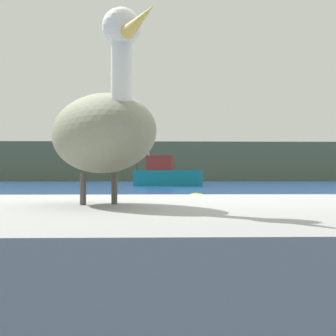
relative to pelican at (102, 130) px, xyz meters
name	(u,v)px	position (x,y,z in m)	size (l,w,h in m)	color
ground_plane	(209,311)	(0.62, 0.98, -1.11)	(260.00, 260.00, 0.00)	navy
hillside_backdrop	(151,162)	(0.62, 74.60, 1.39)	(140.00, 13.71, 5.01)	#5B664C
pier_dock	(101,284)	(-0.01, 0.02, -0.74)	(3.40, 2.74, 0.75)	gray
pelican	(102,130)	(0.00, 0.00, 0.00)	(0.74, 1.19, 0.86)	gray
fishing_boat_teal	(166,175)	(1.59, 39.30, -0.26)	(5.25, 2.64, 5.41)	teal
mooring_buoy	(197,212)	(0.98, 6.10, -0.81)	(0.60, 0.60, 0.60)	yellow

